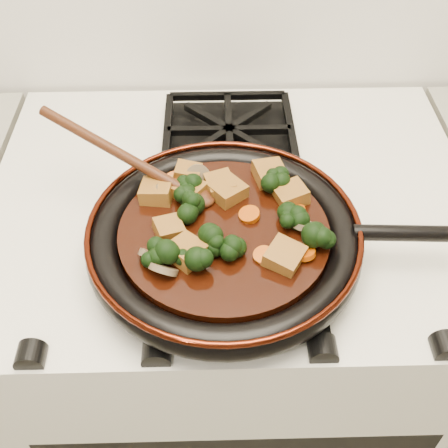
{
  "coord_description": "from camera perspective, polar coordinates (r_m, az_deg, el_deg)",
  "views": [
    {
      "loc": [
        -0.03,
        1.05,
        1.5
      ],
      "look_at": [
        -0.02,
        1.56,
        0.97
      ],
      "focal_mm": 45.0,
      "sensor_mm": 36.0,
      "label": 1
    }
  ],
  "objects": [
    {
      "name": "stove",
      "position": [
        1.23,
        0.58,
        -12.69
      ],
      "size": [
        0.76,
        0.6,
        0.9
      ],
      "primitive_type": "cube",
      "color": "white",
      "rests_on": "ground"
    },
    {
      "name": "burner_grate_front",
      "position": [
        0.77,
        1.17,
        -3.54
      ],
      "size": [
        0.23,
        0.23,
        0.03
      ],
      "primitive_type": null,
      "color": "black",
      "rests_on": "stove"
    },
    {
      "name": "burner_grate_back",
      "position": [
        0.97,
        0.52,
        9.11
      ],
      "size": [
        0.23,
        0.23,
        0.03
      ],
      "primitive_type": null,
      "color": "black",
      "rests_on": "stove"
    },
    {
      "name": "skillet",
      "position": [
        0.75,
        0.15,
        -1.39
      ],
      "size": [
        0.49,
        0.37,
        0.05
      ],
      "rotation": [
        0.0,
        0.0,
        -0.05
      ],
      "color": "black",
      "rests_on": "burner_grate_front"
    },
    {
      "name": "braising_sauce",
      "position": [
        0.75,
        -0.0,
        -1.12
      ],
      "size": [
        0.28,
        0.28,
        0.02
      ],
      "primitive_type": "cylinder",
      "color": "black",
      "rests_on": "skillet"
    },
    {
      "name": "tofu_cube_0",
      "position": [
        0.81,
        4.65,
        5.11
      ],
      "size": [
        0.05,
        0.05,
        0.03
      ],
      "primitive_type": "cube",
      "rotation": [
        -0.01,
        0.05,
        0.24
      ],
      "color": "#8D5C20",
      "rests_on": "braising_sauce"
    },
    {
      "name": "tofu_cube_1",
      "position": [
        0.7,
        6.16,
        -3.33
      ],
      "size": [
        0.06,
        0.06,
        0.03
      ],
      "primitive_type": "cube",
      "rotation": [
        -0.03,
        -0.1,
        2.6
      ],
      "color": "#8D5C20",
      "rests_on": "braising_sauce"
    },
    {
      "name": "tofu_cube_2",
      "position": [
        0.78,
        6.78,
        2.97
      ],
      "size": [
        0.05,
        0.05,
        0.03
      ],
      "primitive_type": "cube",
      "rotation": [
        -0.06,
        -0.12,
        0.35
      ],
      "color": "#8D5C20",
      "rests_on": "braising_sauce"
    },
    {
      "name": "tofu_cube_3",
      "position": [
        0.79,
        -0.37,
        3.94
      ],
      "size": [
        0.05,
        0.05,
        0.03
      ],
      "primitive_type": "cube",
      "rotation": [
        -0.08,
        0.01,
        1.84
      ],
      "color": "#8D5C20",
      "rests_on": "braising_sauce"
    },
    {
      "name": "tofu_cube_4",
      "position": [
        0.74,
        -5.63,
        -0.47
      ],
      "size": [
        0.05,
        0.04,
        0.02
      ],
      "primitive_type": "cube",
      "rotation": [
        0.1,
        -0.06,
        1.94
      ],
      "color": "#8D5C20",
      "rests_on": "braising_sauce"
    },
    {
      "name": "tofu_cube_5",
      "position": [
        0.78,
        0.39,
        3.29
      ],
      "size": [
        0.06,
        0.06,
        0.03
      ],
      "primitive_type": "cube",
      "rotation": [
        -0.02,
        0.04,
        0.67
      ],
      "color": "#8D5C20",
      "rests_on": "braising_sauce"
    },
    {
      "name": "tofu_cube_6",
      "position": [
        0.79,
        -6.84,
        3.32
      ],
      "size": [
        0.05,
        0.05,
        0.03
      ],
      "primitive_type": "cube",
      "rotation": [
        0.11,
        0.08,
        3.02
      ],
      "color": "#8D5C20",
      "rests_on": "braising_sauce"
    },
    {
      "name": "tofu_cube_7",
      "position": [
        0.78,
        -3.46,
        3.34
      ],
      "size": [
        0.05,
        0.06,
        0.03
      ],
      "primitive_type": "cube",
      "rotation": [
        -0.11,
        0.07,
        0.96
      ],
      "color": "#8D5C20",
      "rests_on": "braising_sauce"
    },
    {
      "name": "tofu_cube_8",
      "position": [
        0.7,
        -3.81,
        -2.86
      ],
      "size": [
        0.06,
        0.06,
        0.03
      ],
      "primitive_type": "cube",
      "rotation": [
        0.08,
        0.07,
        2.38
      ],
      "color": "#8D5C20",
      "rests_on": "braising_sauce"
    },
    {
      "name": "tofu_cube_9",
      "position": [
        0.81,
        -3.68,
        5.21
      ],
      "size": [
        0.04,
        0.04,
        0.02
      ],
      "primitive_type": "cube",
      "rotation": [
        0.02,
        -0.11,
        2.96
      ],
      "color": "#8D5C20",
      "rests_on": "braising_sauce"
    },
    {
      "name": "broccoli_floret_0",
      "position": [
        0.75,
        -4.08,
        1.46
      ],
      "size": [
        0.09,
        0.09,
        0.08
      ],
      "primitive_type": null,
      "rotation": [
        -0.16,
        0.24,
        0.51
      ],
      "color": "black",
      "rests_on": "braising_sauce"
    },
    {
      "name": "broccoli_floret_1",
      "position": [
        0.71,
        -1.18,
        -2.03
      ],
      "size": [
        0.06,
        0.06,
        0.06
      ],
      "primitive_type": null,
      "rotation": [
        0.02,
        -0.08,
        3.1
      ],
      "color": "black",
      "rests_on": "braising_sauce"
    },
    {
      "name": "broccoli_floret_2",
      "position": [
        0.7,
        0.89,
        -2.86
      ],
      "size": [
        0.07,
        0.08,
        0.06
      ],
      "primitive_type": null,
      "rotation": [
        0.09,
        0.14,
        1.95
      ],
      "color": "black",
      "rests_on": "braising_sauce"
    },
    {
      "name": "broccoli_floret_3",
      "position": [
        0.79,
        4.82,
        4.17
      ],
      "size": [
        0.08,
        0.09,
        0.07
      ],
      "primitive_type": null,
      "rotation": [
        0.22,
        -0.19,
        1.08
      ],
      "color": "black",
      "rests_on": "braising_sauce"
    },
    {
      "name": "broccoli_floret_4",
      "position": [
        0.73,
        9.46,
        -1.1
      ],
      "size": [
        0.09,
        0.09,
        0.07
      ],
      "primitive_type": null,
      "rotation": [
        -0.07,
        0.11,
        2.19
      ],
      "color": "black",
      "rests_on": "braising_sauce"
    },
    {
      "name": "broccoli_floret_5",
      "position": [
        0.69,
        -3.14,
        -3.81
      ],
      "size": [
        0.08,
        0.09,
        0.06
      ],
      "primitive_type": null,
      "rotation": [
        -0.06,
        -0.1,
        2.59
      ],
      "color": "black",
      "rests_on": "braising_sauce"
    },
    {
      "name": "broccoli_floret_6",
      "position": [
        0.7,
        -6.55,
        -2.88
      ],
      "size": [
        0.08,
        0.08,
        0.08
      ],
      "primitive_type": null,
      "rotation": [
        0.17,
        -0.2,
        1.69
      ],
      "color": "black",
      "rests_on": "braising_sauce"
    },
    {
      "name": "broccoli_floret_7",
      "position": [
        0.74,
        6.66,
        0.3
      ],
      "size": [
        0.07,
        0.06,
        0.06
      ],
      "primitive_type": null,
      "rotation": [
        0.2,
        0.02,
        1.53
      ],
      "color": "black",
      "rests_on": "braising_sauce"
    },
    {
      "name": "broccoli_floret_8",
      "position": [
        0.78,
        -3.75,
        3.33
      ],
      "size": [
        0.08,
        0.09,
        0.06
      ],
      "primitive_type": null,
      "rotation": [
        -0.15,
        0.12,
        1.11
      ],
      "color": "black",
      "rests_on": "braising_sauce"
    },
    {
      "name": "carrot_coin_0",
      "position": [
        0.76,
        7.32,
        1.29
      ],
      "size": [
        0.03,
        0.03,
        0.02
      ],
      "primitive_type": "cylinder",
      "rotation": [
        -0.25,
        -0.23,
        0.0
      ],
      "color": "#BB4705",
      "rests_on": "braising_sauce"
    },
    {
      "name": "carrot_coin_1",
      "position": [
        0.81,
        -5.06,
        4.45
      ],
      "size": [
        0.03,
        0.03,
        0.02
      ],
      "primitive_type": "cylinder",
      "rotation": [
        0.33,
        -0.02,
        0.0
      ],
      "color": "#BB4705",
      "rests_on": "braising_sauce"
    },
    {
      "name": "carrot_coin_2",
      "position": [
        0.79,
        0.07,
        3.71
      ],
      "size": [
        0.03,
        0.03,
        0.01
      ],
      "primitive_type": "cylinder",
      "rotation": [
        0.16,
        0.08,
        0.0
      ],
      "color": "#BB4705",
      "rests_on": "braising_sauce"
    },
    {
      "name": "carrot_coin_3",
      "position": [
        0.71,
        8.15,
        -2.97
      ],
      "size": [
        0.03,
        0.03,
        0.02
      ],
      "primitive_type": "cylinder",
      "rotation": [
        -0.29,
        -0.16,
        0.0
      ],
      "color": "#BB4705",
      "rests_on": "braising_sauce"
    },
    {
      "name": "carrot_coin_4",
      "position": [
        0.75,
        2.59,
        0.95
      ],
      "size": [
        0.03,
        0.03,
        0.01
      ],
      "primitive_type": "cylinder",
      "rotation": [
        0.09,
        -0.19,
        0.0
      ],
      "color": "#BB4705",
      "rests_on": "braising_sauce"
    },
    {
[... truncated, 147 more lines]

